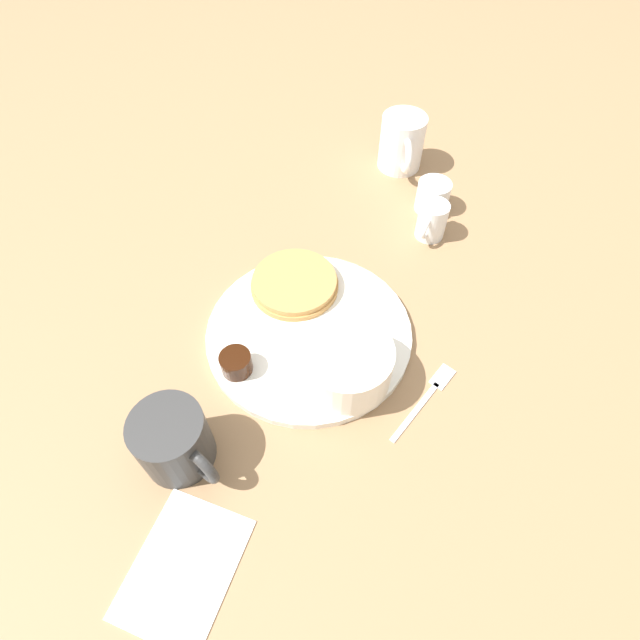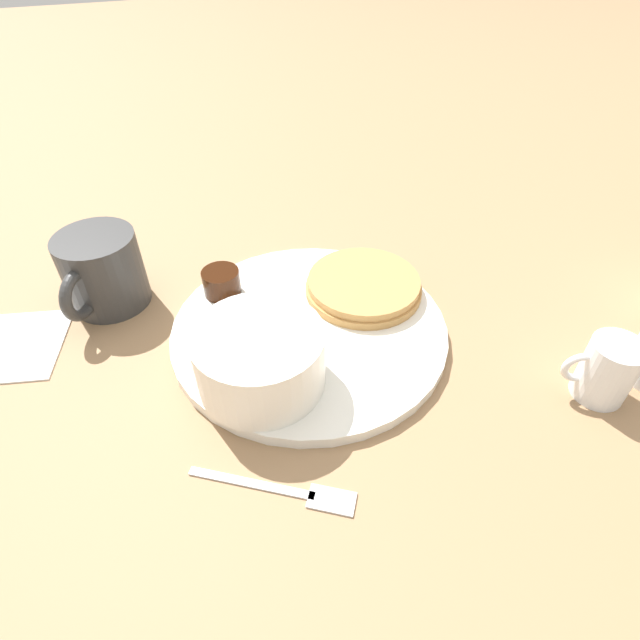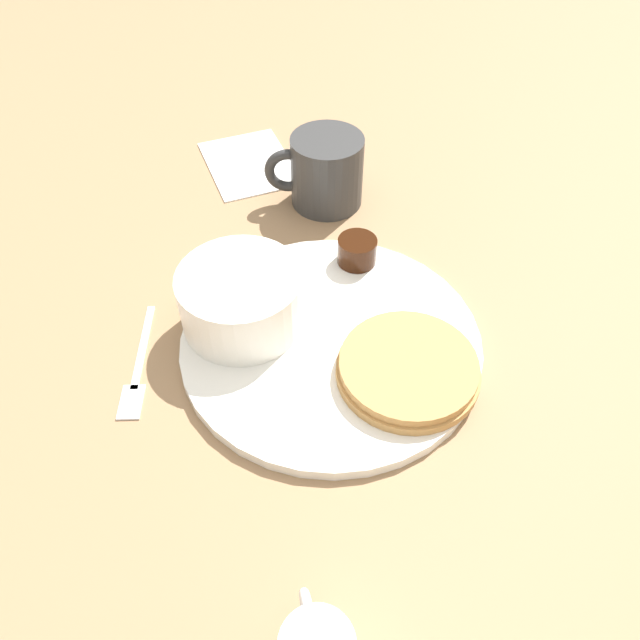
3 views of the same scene
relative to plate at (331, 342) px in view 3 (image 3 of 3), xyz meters
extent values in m
plane|color=#93704C|center=(0.00, 0.00, -0.01)|extent=(4.00, 4.00, 0.00)
cylinder|color=white|center=(0.00, 0.00, 0.00)|extent=(0.28, 0.28, 0.01)
cylinder|color=#B78447|center=(0.07, 0.03, 0.01)|extent=(0.13, 0.13, 0.01)
cylinder|color=#B78447|center=(0.07, 0.03, 0.02)|extent=(0.12, 0.12, 0.01)
cylinder|color=white|center=(-0.07, -0.06, 0.04)|extent=(0.12, 0.12, 0.06)
cylinder|color=white|center=(-0.07, -0.06, 0.06)|extent=(0.10, 0.10, 0.01)
cylinder|color=black|center=(-0.07, 0.08, 0.02)|extent=(0.04, 0.04, 0.03)
cylinder|color=white|center=(-0.09, -0.06, 0.02)|extent=(0.04, 0.04, 0.03)
sphere|color=white|center=(-0.09, -0.06, 0.04)|extent=(0.02, 0.02, 0.02)
cylinder|color=#333333|center=(-0.19, 0.13, 0.04)|extent=(0.08, 0.08, 0.08)
torus|color=#333333|center=(-0.21, 0.09, 0.04)|extent=(0.04, 0.05, 0.06)
torus|color=white|center=(0.20, -0.16, 0.03)|extent=(0.03, 0.02, 0.03)
cube|color=silver|center=(-0.10, -0.15, 0.00)|extent=(0.09, 0.06, 0.00)
cube|color=silver|center=(-0.05, -0.18, 0.00)|extent=(0.04, 0.04, 0.00)
cube|color=white|center=(-0.31, 0.09, 0.00)|extent=(0.16, 0.13, 0.00)
camera|label=1|loc=(-0.39, -0.06, 0.56)|focal=28.00mm
camera|label=2|loc=(-0.12, -0.36, 0.35)|focal=28.00mm
camera|label=3|loc=(0.31, -0.22, 0.45)|focal=35.00mm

